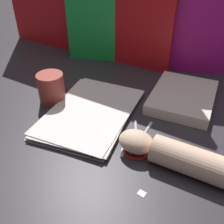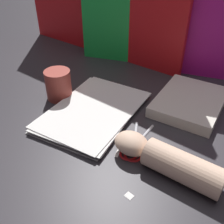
# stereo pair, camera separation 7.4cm
# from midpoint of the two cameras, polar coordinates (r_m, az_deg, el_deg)

# --- Properties ---
(ground_plane) EXTENTS (6.00, 6.00, 0.00)m
(ground_plane) POSITION_cam_midpoint_polar(r_m,az_deg,el_deg) (0.78, -2.53, -3.13)
(ground_plane) COLOR #2D2B30
(backdrop_panel_center) EXTENTS (0.73, 0.15, 0.37)m
(backdrop_panel_center) POSITION_cam_midpoint_polar(r_m,az_deg,el_deg) (1.10, 7.85, 19.09)
(backdrop_panel_center) COLOR green
(backdrop_panel_center) RESTS_ON ground_plane
(paper_stack) EXTENTS (0.26, 0.37, 0.02)m
(paper_stack) POSITION_cam_midpoint_polar(r_m,az_deg,el_deg) (0.83, -7.28, -0.03)
(paper_stack) COLOR white
(paper_stack) RESTS_ON ground_plane
(book_closed) EXTENTS (0.21, 0.27, 0.04)m
(book_closed) POSITION_cam_midpoint_polar(r_m,az_deg,el_deg) (0.90, 12.94, 3.15)
(book_closed) COLOR silver
(book_closed) RESTS_ON ground_plane
(scissors) EXTENTS (0.08, 0.17, 0.01)m
(scissors) POSITION_cam_midpoint_polar(r_m,az_deg,el_deg) (0.71, 2.59, -7.24)
(scissors) COLOR silver
(scissors) RESTS_ON ground_plane
(hand_forearm) EXTENTS (0.29, 0.11, 0.07)m
(hand_forearm) POSITION_cam_midpoint_polar(r_m,az_deg,el_deg) (0.65, 10.15, -9.29)
(hand_forearm) COLOR beige
(hand_forearm) RESTS_ON ground_plane
(paper_scrap_near) EXTENTS (0.02, 0.02, 0.00)m
(paper_scrap_near) POSITION_cam_midpoint_polar(r_m,az_deg,el_deg) (0.61, 2.94, -17.43)
(paper_scrap_near) COLOR white
(paper_scrap_near) RESTS_ON ground_plane
(paper_scrap_mid) EXTENTS (0.01, 0.03, 0.00)m
(paper_scrap_mid) POSITION_cam_midpoint_polar(r_m,az_deg,el_deg) (0.70, -0.77, -8.85)
(paper_scrap_mid) COLOR white
(paper_scrap_mid) RESTS_ON ground_plane
(mug) EXTENTS (0.09, 0.09, 0.10)m
(mug) POSITION_cam_midpoint_polar(r_m,az_deg,el_deg) (0.90, -15.39, 4.93)
(mug) COLOR #99382D
(mug) RESTS_ON ground_plane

